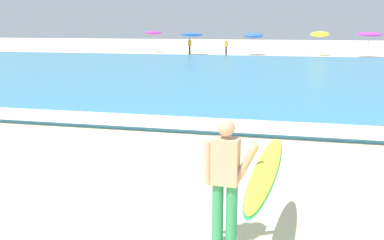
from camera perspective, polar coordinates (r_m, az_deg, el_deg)
The scene contains 11 objects.
ground_plane at distance 7.28m, azimuth -22.14°, elevation -11.05°, with size 160.00×160.00×0.00m, color beige.
sea at distance 24.89m, azimuth 3.46°, elevation 6.64°, with size 120.00×28.00×0.14m, color teal.
surf_foam at distance 12.02m, azimuth -6.96°, elevation -0.06°, with size 120.00×1.53×0.01m, color white.
surfer_with_board at distance 5.20m, azimuth 7.26°, elevation -7.60°, with size 1.05×2.49×1.73m.
beach_umbrella_0 at distance 44.74m, azimuth -5.45°, elevation 12.02°, with size 1.79×1.81×2.30m.
beach_umbrella_1 at distance 40.91m, azimuth -0.02°, elevation 11.81°, with size 2.17×2.19×2.24m.
beach_umbrella_2 at distance 41.02m, azimuth 8.59°, elevation 11.57°, with size 1.87×1.89×2.17m.
beach_umbrella_3 at distance 41.71m, azimuth 17.45°, elevation 11.37°, with size 1.79×1.83×2.37m.
beach_umbrella_4 at distance 40.61m, azimuth 23.55°, elevation 10.93°, with size 2.24×2.26×2.31m.
beachgoer_near_row_left at distance 41.86m, azimuth -0.34°, elevation 10.33°, with size 0.32×0.20×1.58m.
beachgoer_near_row_mid at distance 39.92m, azimuth 4.81°, elevation 10.15°, with size 0.32×0.20×1.58m.
Camera 1 is at (3.98, -5.39, 2.86)m, focal length 38.15 mm.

